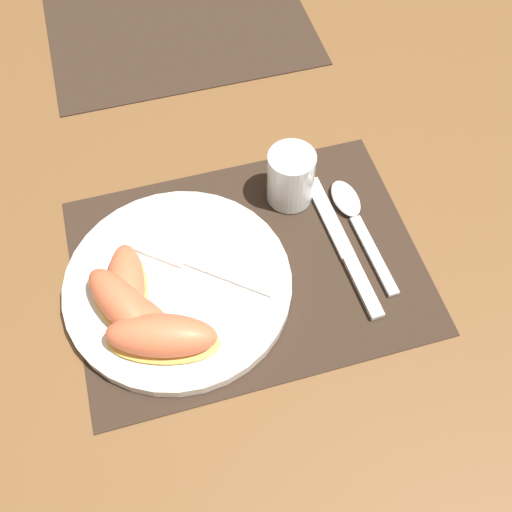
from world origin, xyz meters
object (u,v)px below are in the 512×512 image
at_px(plate, 178,285).
at_px(citrus_wedge_3, 162,337).
at_px(citrus_wedge_2, 142,319).
at_px(spoon, 353,213).
at_px(fork, 192,262).
at_px(citrus_wedge_0, 127,285).
at_px(juice_glass, 290,179).
at_px(knife, 344,247).
at_px(citrus_wedge_1, 123,306).

bearing_deg(plate, citrus_wedge_3, -112.32).
bearing_deg(citrus_wedge_2, spoon, 17.50).
bearing_deg(fork, citrus_wedge_0, -167.77).
bearing_deg(citrus_wedge_3, spoon, 23.90).
distance_m(plate, citrus_wedge_2, 0.07).
relative_size(citrus_wedge_0, citrus_wedge_3, 0.84).
relative_size(plate, spoon, 1.50).
distance_m(plate, spoon, 0.25).
relative_size(plate, citrus_wedge_3, 1.99).
xyz_separation_m(juice_glass, citrus_wedge_2, (-0.22, -0.14, -0.00)).
height_order(juice_glass, citrus_wedge_2, juice_glass).
distance_m(knife, citrus_wedge_1, 0.28).
bearing_deg(knife, fork, 173.59).
distance_m(citrus_wedge_0, citrus_wedge_3, 0.08).
height_order(citrus_wedge_0, citrus_wedge_2, citrus_wedge_2).
xyz_separation_m(juice_glass, fork, (-0.15, -0.08, -0.02)).
bearing_deg(fork, citrus_wedge_3, -119.04).
bearing_deg(juice_glass, spoon, -36.93).
bearing_deg(plate, knife, -0.09).
height_order(spoon, citrus_wedge_0, citrus_wedge_0).
relative_size(plate, citrus_wedge_1, 2.13).
bearing_deg(citrus_wedge_3, citrus_wedge_0, 109.15).
distance_m(knife, citrus_wedge_3, 0.26).
bearing_deg(plate, spoon, 10.77).
bearing_deg(juice_glass, knife, -67.49).
distance_m(knife, citrus_wedge_2, 0.27).
height_order(juice_glass, spoon, juice_glass).
distance_m(fork, citrus_wedge_2, 0.10).
xyz_separation_m(knife, citrus_wedge_2, (-0.26, -0.05, 0.03)).
xyz_separation_m(plate, fork, (0.02, 0.02, 0.01)).
height_order(spoon, citrus_wedge_3, citrus_wedge_3).
bearing_deg(plate, juice_glass, 29.97).
distance_m(citrus_wedge_2, citrus_wedge_3, 0.03).
xyz_separation_m(spoon, citrus_wedge_1, (-0.31, -0.07, 0.03)).
xyz_separation_m(fork, citrus_wedge_2, (-0.07, -0.07, 0.01)).
bearing_deg(citrus_wedge_1, citrus_wedge_0, 74.05).
relative_size(juice_glass, citrus_wedge_0, 0.67).
height_order(knife, spoon, spoon).
height_order(knife, citrus_wedge_2, citrus_wedge_2).
xyz_separation_m(spoon, citrus_wedge_0, (-0.30, -0.04, 0.03)).
height_order(citrus_wedge_0, citrus_wedge_3, citrus_wedge_3).
bearing_deg(citrus_wedge_3, citrus_wedge_1, 125.06).
height_order(plate, knife, plate).
bearing_deg(citrus_wedge_0, plate, -3.56).
xyz_separation_m(fork, citrus_wedge_0, (-0.08, -0.02, 0.01)).
height_order(spoon, citrus_wedge_1, citrus_wedge_1).
bearing_deg(plate, citrus_wedge_1, -159.60).
bearing_deg(spoon, citrus_wedge_3, -156.10).
bearing_deg(citrus_wedge_0, juice_glass, 22.56).
relative_size(citrus_wedge_0, citrus_wedge_2, 1.04).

